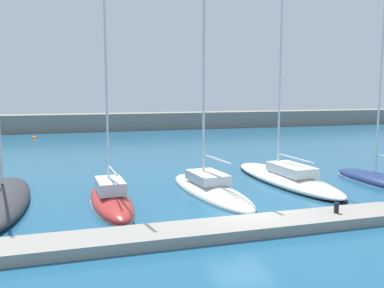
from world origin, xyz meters
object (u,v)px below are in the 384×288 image
sailboat_red_second (111,199)px  sailboat_navy_fifth (382,180)px  sailboat_ivory_third (210,188)px  sailboat_white_fourth (285,177)px  mooring_buoy_orange (34,139)px  dock_bollard (336,208)px

sailboat_red_second → sailboat_navy_fifth: size_ratio=0.87×
sailboat_red_second → sailboat_ivory_third: 5.35m
sailboat_red_second → sailboat_ivory_third: (5.27, 0.94, -0.07)m
sailboat_red_second → sailboat_white_fourth: 10.64m
sailboat_white_fourth → sailboat_navy_fifth: size_ratio=1.06×
mooring_buoy_orange → dock_bollard: 38.75m
mooring_buoy_orange → sailboat_ivory_third: bearing=-71.0°
sailboat_white_fourth → sailboat_navy_fifth: (5.10, -2.13, -0.06)m
mooring_buoy_orange → dock_bollard: size_ratio=1.34×
sailboat_white_fourth → sailboat_red_second: bearing=99.1°
sailboat_ivory_third → sailboat_white_fourth: bearing=-82.0°
sailboat_navy_fifth → dock_bollard: bearing=125.3°
mooring_buoy_orange → dock_bollard: bearing=-69.4°
sailboat_ivory_third → mooring_buoy_orange: sailboat_ivory_third is taller
sailboat_red_second → dock_bollard: (8.53, -5.36, 0.30)m
sailboat_ivory_third → sailboat_white_fourth: size_ratio=0.92×
sailboat_red_second → dock_bollard: 10.08m
sailboat_ivory_third → dock_bollard: bearing=-157.3°
sailboat_navy_fifth → mooring_buoy_orange: (-20.60, 30.94, -0.24)m
sailboat_red_second → sailboat_navy_fifth: (15.53, -0.03, -0.07)m
sailboat_navy_fifth → sailboat_white_fourth: bearing=65.3°
sailboat_navy_fifth → dock_bollard: 8.81m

